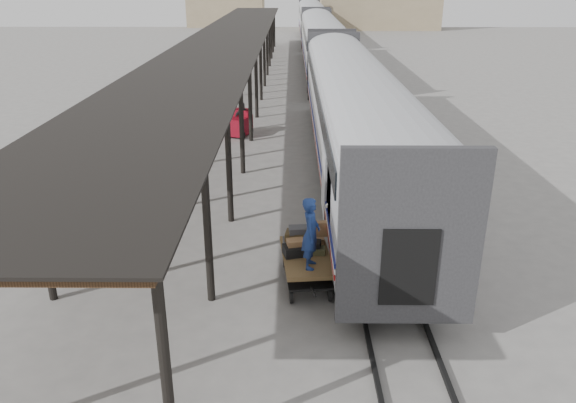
{
  "coord_description": "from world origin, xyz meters",
  "views": [
    {
      "loc": [
        0.72,
        -14.49,
        7.79
      ],
      "look_at": [
        0.61,
        0.57,
        1.7
      ],
      "focal_mm": 35.0,
      "sensor_mm": 36.0,
      "label": 1
    }
  ],
  "objects_px": {
    "pedestrian": "(243,119)",
    "porter": "(311,233)",
    "baggage_cart": "(306,262)",
    "luggage_tug": "(240,124)"
  },
  "relations": [
    {
      "from": "luggage_tug",
      "to": "pedestrian",
      "type": "height_order",
      "value": "pedestrian"
    },
    {
      "from": "porter",
      "to": "pedestrian",
      "type": "bearing_deg",
      "value": 17.71
    },
    {
      "from": "luggage_tug",
      "to": "porter",
      "type": "bearing_deg",
      "value": -60.79
    },
    {
      "from": "pedestrian",
      "to": "porter",
      "type": "bearing_deg",
      "value": 82.28
    },
    {
      "from": "baggage_cart",
      "to": "pedestrian",
      "type": "distance_m",
      "value": 15.56
    },
    {
      "from": "baggage_cart",
      "to": "porter",
      "type": "bearing_deg",
      "value": -88.27
    },
    {
      "from": "baggage_cart",
      "to": "porter",
      "type": "distance_m",
      "value": 1.33
    },
    {
      "from": "baggage_cart",
      "to": "luggage_tug",
      "type": "xyz_separation_m",
      "value": [
        -3.09,
        15.13,
        -0.05
      ]
    },
    {
      "from": "baggage_cart",
      "to": "pedestrian",
      "type": "relative_size",
      "value": 1.47
    },
    {
      "from": "porter",
      "to": "pedestrian",
      "type": "xyz_separation_m",
      "value": [
        -3.02,
        15.92,
        -0.95
      ]
    }
  ]
}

